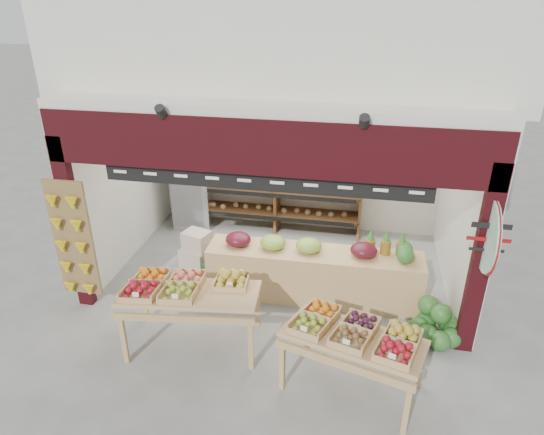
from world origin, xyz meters
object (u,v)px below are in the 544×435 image
(refrigerator, at_px, (192,182))
(mid_counter, at_px, (313,273))
(cardboard_stack, at_px, (209,259))
(back_shelving, at_px, (277,170))
(display_table_right, at_px, (355,334))
(watermelon_pile, at_px, (435,327))
(display_table_left, at_px, (183,289))

(refrigerator, bearing_deg, mid_counter, -47.13)
(cardboard_stack, bearing_deg, refrigerator, 116.32)
(back_shelving, distance_m, display_table_right, 4.32)
(refrigerator, height_order, mid_counter, refrigerator)
(display_table_right, relative_size, watermelon_pile, 2.34)
(mid_counter, xyz_separation_m, watermelon_pile, (1.77, -0.66, -0.25))
(cardboard_stack, bearing_deg, mid_counter, -12.12)
(cardboard_stack, bearing_deg, watermelon_pile, -16.36)
(display_table_right, bearing_deg, display_table_left, 169.29)
(mid_counter, bearing_deg, display_table_left, -138.75)
(refrigerator, height_order, cardboard_stack, refrigerator)
(display_table_left, bearing_deg, back_shelving, 80.51)
(back_shelving, relative_size, refrigerator, 1.79)
(back_shelving, xyz_separation_m, display_table_right, (1.64, -3.98, -0.45))
(back_shelving, height_order, mid_counter, back_shelving)
(refrigerator, relative_size, cardboard_stack, 1.62)
(display_table_right, xyz_separation_m, watermelon_pile, (1.09, 1.12, -0.61))
(cardboard_stack, height_order, display_table_right, display_table_right)
(mid_counter, height_order, display_table_right, mid_counter)
(cardboard_stack, distance_m, watermelon_pile, 3.71)
(back_shelving, distance_m, cardboard_stack, 2.22)
(refrigerator, xyz_separation_m, mid_counter, (2.64, -2.11, -0.47))
(mid_counter, bearing_deg, cardboard_stack, 167.88)
(refrigerator, distance_m, cardboard_stack, 2.03)
(display_table_left, bearing_deg, display_table_right, -10.71)
(mid_counter, height_order, display_table_left, display_table_left)
(display_table_left, xyz_separation_m, display_table_right, (2.23, -0.42, -0.06))
(mid_counter, xyz_separation_m, display_table_right, (0.68, -1.78, 0.35))
(display_table_right, bearing_deg, watermelon_pile, 45.71)
(back_shelving, relative_size, display_table_right, 1.84)
(display_table_right, distance_m, watermelon_pile, 1.68)
(watermelon_pile, bearing_deg, cardboard_stack, 163.64)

